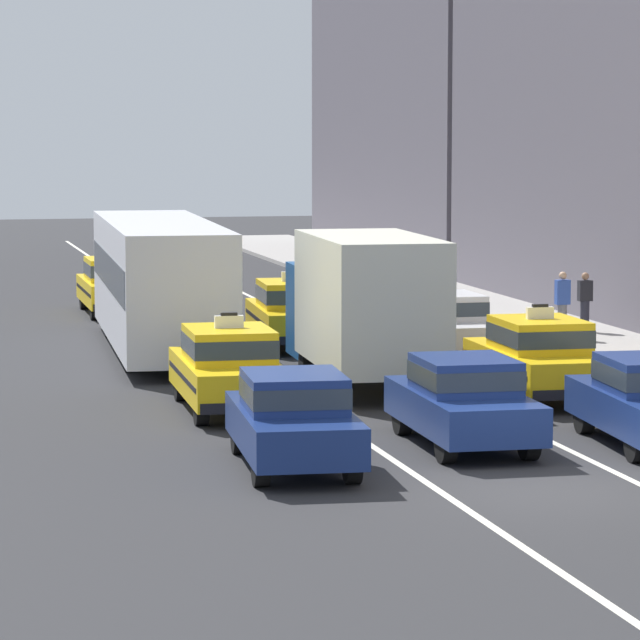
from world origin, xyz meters
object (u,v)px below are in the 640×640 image
bus_left_third (160,279)px  sedan_center_nearest (464,399)px  taxi_center_third (292,312)px  pedestrian_mid_block (585,302)px  box_truck_center_second (363,304)px  pedestrian_near_crosswalk (562,305)px  taxi_left_second (228,367)px  sedan_left_nearest (294,417)px  sedan_right_third (444,324)px  taxi_left_fourth (114,284)px  taxi_right_second (538,356)px

bus_left_third → sedan_center_nearest: 14.48m
taxi_center_third → pedestrian_mid_block: 7.90m
box_truck_center_second → pedestrian_near_crosswalk: box_truck_center_second is taller
taxi_left_second → sedan_left_nearest: bearing=-90.2°
sedan_center_nearest → taxi_center_third: size_ratio=0.93×
sedan_left_nearest → bus_left_third: (0.05, 15.29, 0.97)m
bus_left_third → pedestrian_mid_block: (11.31, 0.57, -0.88)m
sedan_center_nearest → sedan_right_third: bearing=74.4°
sedan_left_nearest → bus_left_third: size_ratio=0.39×
sedan_center_nearest → sedan_right_third: same height
taxi_left_second → pedestrian_mid_block: bearing=41.2°
sedan_left_nearest → taxi_center_third: size_ratio=0.95×
pedestrian_near_crosswalk → pedestrian_mid_block: size_ratio=1.09×
sedan_left_nearest → box_truck_center_second: (3.44, 8.65, 0.93)m
taxi_left_second → box_truck_center_second: (3.42, 2.71, 0.90)m
taxi_center_third → sedan_left_nearest: bearing=-102.4°
taxi_left_fourth → pedestrian_near_crosswalk: size_ratio=2.68×
taxi_left_fourth → pedestrian_mid_block: 14.21m
bus_left_third → taxi_center_third: size_ratio=2.43×
taxi_left_second → sedan_right_third: 9.18m
taxi_left_second → sedan_right_third: bearing=45.5°
box_truck_center_second → taxi_center_third: bearing=89.8°
sedan_right_third → pedestrian_mid_block: 5.95m
taxi_left_second → bus_left_third: bearing=89.9°
sedan_center_nearest → box_truck_center_second: (0.14, 7.44, 0.93)m
sedan_left_nearest → taxi_right_second: size_ratio=0.96×
sedan_left_nearest → bus_left_third: bus_left_third is taller
taxi_left_fourth → taxi_right_second: size_ratio=0.99×
bus_left_third → pedestrian_near_crosswalk: bearing=-4.1°
sedan_center_nearest → taxi_right_second: (3.15, 4.87, 0.03)m
taxi_left_second → sedan_center_nearest: bearing=-55.3°
taxi_left_fourth → box_truck_center_second: 16.18m
bus_left_third → taxi_center_third: bus_left_third is taller
pedestrian_mid_block → bus_left_third: bearing=-177.1°
sedan_center_nearest → sedan_right_third: 11.71m
bus_left_third → box_truck_center_second: (3.39, -6.64, -0.04)m
taxi_left_fourth → taxi_center_third: bearing=-68.5°
taxi_left_second → taxi_right_second: size_ratio=1.00×
taxi_right_second → pedestrian_near_crosswalk: 9.29m
sedan_right_third → pedestrian_mid_block: size_ratio=2.76×
taxi_left_second → taxi_right_second: (6.43, 0.14, 0.00)m
taxi_left_second → bus_left_third: (0.02, 9.35, 0.94)m
taxi_left_fourth → taxi_right_second: same height
sedan_center_nearest → box_truck_center_second: bearing=89.0°
taxi_left_fourth → pedestrian_mid_block: bearing=-37.2°
taxi_center_third → taxi_right_second: 10.10m
box_truck_center_second → sedan_right_third: bearing=51.8°
taxi_left_second → taxi_center_third: 10.38m
taxi_left_second → pedestrian_mid_block: taxi_left_second is taller
taxi_left_second → taxi_left_fourth: bearing=89.9°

